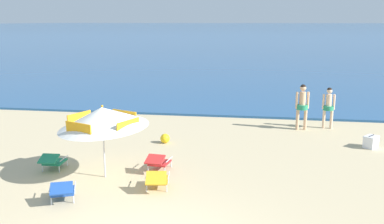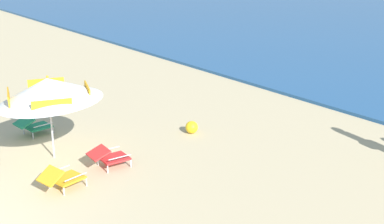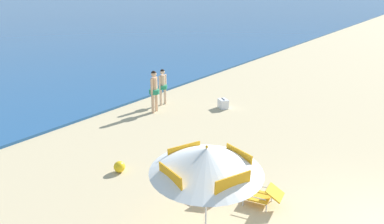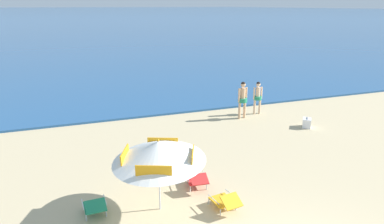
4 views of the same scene
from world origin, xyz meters
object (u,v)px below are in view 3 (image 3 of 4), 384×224
(person_standing_near_shore, at_px, (163,84))
(person_standing_beside, at_px, (154,88))
(lounge_chair_under_umbrella, at_px, (211,184))
(beach_ball, at_px, (119,167))
(beach_umbrella_striped_main, at_px, (207,160))
(lounge_chair_facing_sea, at_px, (264,195))
(cooler_box, at_px, (223,104))

(person_standing_near_shore, distance_m, person_standing_beside, 1.10)
(lounge_chair_under_umbrella, bearing_deg, beach_ball, 98.80)
(beach_umbrella_striped_main, height_order, person_standing_near_shore, beach_umbrella_striped_main)
(lounge_chair_facing_sea, xyz_separation_m, person_standing_near_shore, (5.09, 7.13, 0.66))
(person_standing_near_shore, bearing_deg, person_standing_beside, -160.02)
(lounge_chair_under_umbrella, height_order, lounge_chair_facing_sea, lounge_chair_facing_sea)
(lounge_chair_under_umbrella, relative_size, person_standing_beside, 0.53)
(person_standing_near_shore, bearing_deg, lounge_chair_under_umbrella, -132.80)
(beach_umbrella_striped_main, relative_size, cooler_box, 5.60)
(beach_umbrella_striped_main, xyz_separation_m, lounge_chair_facing_sea, (1.60, -0.63, -1.38))
(person_standing_beside, xyz_separation_m, beach_ball, (-4.78, -2.67, -0.86))
(beach_umbrella_striped_main, xyz_separation_m, person_standing_near_shore, (6.69, 6.49, -0.71))
(lounge_chair_under_umbrella, bearing_deg, lounge_chair_facing_sea, -77.51)
(person_standing_near_shore, xyz_separation_m, beach_ball, (-5.81, -3.04, -0.77))
(lounge_chair_facing_sea, relative_size, person_standing_near_shore, 0.60)
(person_standing_near_shore, bearing_deg, cooler_box, -67.29)
(person_standing_near_shore, relative_size, person_standing_beside, 0.91)
(beach_umbrella_striped_main, distance_m, beach_ball, 3.86)
(lounge_chair_facing_sea, xyz_separation_m, person_standing_beside, (4.06, 6.75, 0.75))
(beach_umbrella_striped_main, distance_m, person_standing_beside, 8.36)
(lounge_chair_under_umbrella, relative_size, cooler_box, 1.53)
(lounge_chair_facing_sea, bearing_deg, cooler_box, 37.07)
(person_standing_beside, bearing_deg, beach_ball, -150.87)
(cooler_box, height_order, beach_ball, cooler_box)
(lounge_chair_under_umbrella, xyz_separation_m, beach_ball, (-0.43, 2.77, -0.11))
(lounge_chair_under_umbrella, relative_size, person_standing_near_shore, 0.58)
(cooler_box, bearing_deg, beach_umbrella_striped_main, -152.63)
(person_standing_beside, bearing_deg, lounge_chair_under_umbrella, -128.67)
(lounge_chair_facing_sea, xyz_separation_m, cooler_box, (6.14, 4.64, -0.07))
(beach_umbrella_striped_main, height_order, cooler_box, beach_umbrella_striped_main)
(cooler_box, bearing_deg, person_standing_near_shore, 112.71)
(lounge_chair_under_umbrella, xyz_separation_m, person_standing_near_shore, (5.38, 5.82, 0.66))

